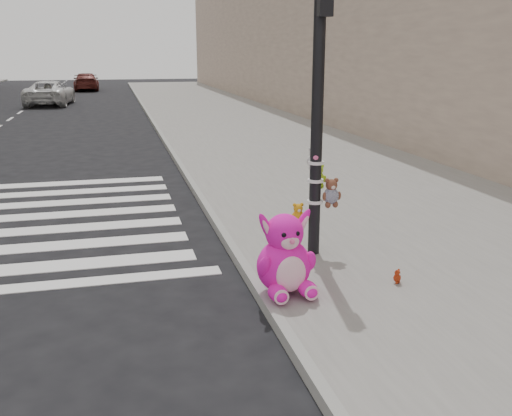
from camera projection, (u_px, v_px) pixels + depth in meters
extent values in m
plane|color=black|center=(132.00, 344.00, 5.83)|extent=(120.00, 120.00, 0.00)
cube|color=slate|center=(296.00, 154.00, 16.34)|extent=(7.00, 80.00, 0.14)
cube|color=gray|center=(176.00, 159.00, 15.53)|extent=(0.12, 80.00, 0.15)
cube|color=#B9A38D|center=(346.00, 3.00, 25.68)|extent=(5.00, 60.00, 10.00)
cylinder|color=black|center=(317.00, 111.00, 7.56)|extent=(0.16, 0.16, 4.00)
cylinder|color=white|center=(315.00, 202.00, 7.89)|extent=(0.22, 0.22, 0.04)
cylinder|color=white|center=(315.00, 180.00, 7.81)|extent=(0.22, 0.22, 0.04)
cylinder|color=white|center=(316.00, 163.00, 7.74)|extent=(0.22, 0.22, 0.04)
ellipsoid|color=#FA15B6|center=(278.00, 296.00, 6.44)|extent=(0.24, 0.36, 0.19)
ellipsoid|color=#FA15B6|center=(308.00, 291.00, 6.55)|extent=(0.24, 0.36, 0.19)
ellipsoid|color=#FA15B6|center=(284.00, 266.00, 6.69)|extent=(0.70, 0.61, 0.65)
ellipsoid|color=#F9BFD1|center=(291.00, 274.00, 6.49)|extent=(0.37, 0.16, 0.43)
sphere|color=#FA15B6|center=(284.00, 233.00, 6.58)|extent=(0.48, 0.48, 0.45)
ellipsoid|color=#FA15B6|center=(267.00, 229.00, 6.52)|extent=(0.32, 0.12, 0.45)
ellipsoid|color=#FA15B6|center=(300.00, 226.00, 6.65)|extent=(0.32, 0.12, 0.45)
imported|color=silver|center=(50.00, 93.00, 31.92)|extent=(2.60, 4.99, 1.34)
imported|color=#561D18|center=(86.00, 82.00, 44.00)|extent=(2.00, 4.61, 1.32)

